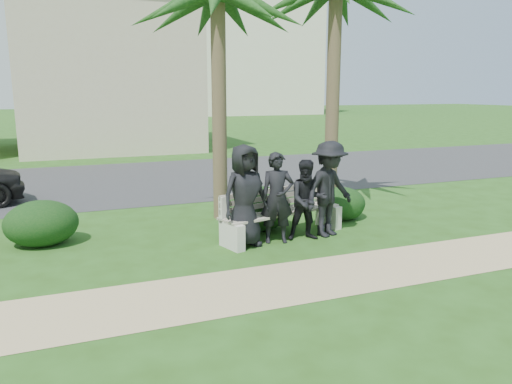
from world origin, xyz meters
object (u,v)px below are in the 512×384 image
at_px(man_a, 245,196).
at_px(man_d, 329,189).
at_px(man_c, 308,200).
at_px(man_b, 277,198).
at_px(park_bench, 283,216).

relative_size(man_a, man_d, 1.00).
relative_size(man_a, man_c, 1.22).
xyz_separation_m(man_a, man_c, (1.26, -0.08, -0.17)).
bearing_deg(man_b, park_bench, 64.12).
height_order(man_a, man_c, man_a).
xyz_separation_m(man_b, man_d, (1.12, 0.03, 0.08)).
height_order(man_b, man_c, man_b).
relative_size(park_bench, man_a, 1.47).
height_order(man_b, man_d, man_d).
xyz_separation_m(park_bench, man_a, (-0.91, -0.29, 0.53)).
xyz_separation_m(park_bench, man_c, (0.35, -0.37, 0.36)).
height_order(park_bench, man_b, man_b).
xyz_separation_m(park_bench, man_b, (-0.27, -0.31, 0.45)).
bearing_deg(man_a, man_b, -14.64).
relative_size(park_bench, man_d, 1.47).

